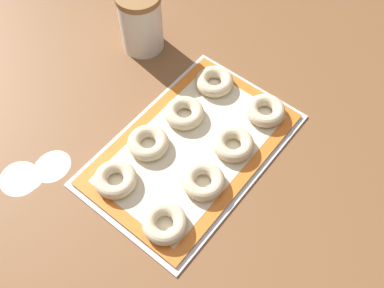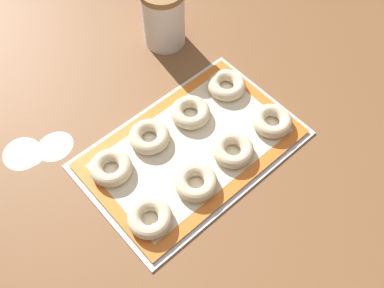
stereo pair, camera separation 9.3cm
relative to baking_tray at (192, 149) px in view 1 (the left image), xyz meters
The scene contains 15 objects.
ground_plane 0.02m from the baking_tray, ahead, with size 2.80×2.80×0.00m, color brown.
baking_tray is the anchor object (origin of this frame).
baking_mat 0.01m from the baking_tray, ahead, with size 0.49×0.31×0.00m.
bagel_front_far_left 0.21m from the baking_tray, 157.42° to the right, with size 0.10×0.10×0.03m.
bagel_front_mid_left 0.10m from the baking_tray, 126.68° to the right, with size 0.10×0.10×0.03m.
bagel_front_mid_right 0.10m from the baking_tray, 51.35° to the right, with size 0.10×0.10×0.03m.
bagel_front_far_right 0.21m from the baking_tray, 22.92° to the right, with size 0.10×0.10×0.03m.
bagel_back_far_left 0.19m from the baking_tray, 157.35° to the left, with size 0.10×0.10×0.03m.
bagel_back_mid_left 0.11m from the baking_tray, 126.88° to the left, with size 0.10×0.10×0.03m.
bagel_back_mid_right 0.09m from the baking_tray, 50.57° to the left, with size 0.10×0.10×0.03m.
bagel_back_far_right 0.20m from the baking_tray, 21.87° to the left, with size 0.10×0.10×0.03m.
flour_canister 0.38m from the baking_tray, 60.05° to the left, with size 0.12×0.12×0.17m.
flour_patch_near 0.38m from the baking_tray, 140.16° to the left, with size 0.06×0.07×0.00m.
flour_patch_far 0.40m from the baking_tray, 139.79° to the left, with size 0.09×0.09×0.00m.
flour_patch_side 0.33m from the baking_tray, 136.62° to the left, with size 0.09×0.08×0.00m.
Camera 1 is at (-0.46, -0.35, 0.91)m, focal length 42.00 mm.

